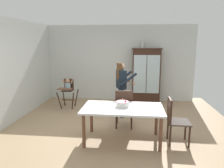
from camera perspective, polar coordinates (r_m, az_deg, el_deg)
name	(u,v)px	position (r m, az deg, el deg)	size (l,w,h in m)	color
ground_plane	(111,126)	(5.37, -0.21, -11.45)	(6.24, 6.24, 0.00)	tan
wall_back	(119,63)	(7.62, 1.95, 5.72)	(5.32, 0.06, 2.70)	silver
wall_left	(8,72)	(5.91, -26.52, 3.02)	(0.06, 5.32, 2.70)	silver
china_cabinet	(146,75)	(7.40, 9.28, 2.34)	(1.01, 0.48, 1.90)	#382116
ceramic_vase	(142,44)	(7.31, 8.23, 10.62)	(0.13, 0.13, 0.27)	#B2B7B2
high_chair_with_toddler	(68,88)	(6.85, -12.00, -1.01)	(0.58, 0.68, 0.95)	#382116
adult_person	(122,83)	(5.81, 2.61, 0.24)	(0.63, 0.62, 1.53)	#33425B
dining_table	(123,111)	(4.42, 2.92, -7.45)	(1.68, 0.96, 0.74)	silver
birthday_cake	(122,104)	(4.45, 2.87, -5.43)	(0.28, 0.28, 0.19)	white
dining_chair_far_side	(124,106)	(5.11, 3.33, -6.05)	(0.45, 0.45, 0.96)	#382116
dining_chair_right_end	(174,117)	(4.53, 16.55, -8.75)	(0.45, 0.45, 0.96)	#382116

